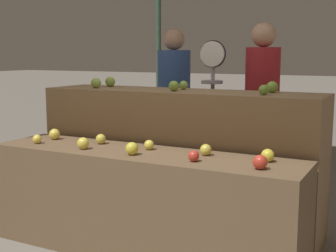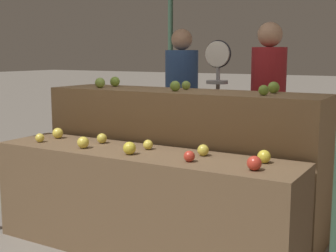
{
  "view_description": "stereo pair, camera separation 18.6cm",
  "coord_description": "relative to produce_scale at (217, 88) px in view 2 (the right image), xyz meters",
  "views": [
    {
      "loc": [
        1.66,
        -2.79,
        1.44
      ],
      "look_at": [
        0.05,
        0.3,
        0.9
      ],
      "focal_mm": 50.0,
      "sensor_mm": 36.0,
      "label": 1
    },
    {
      "loc": [
        1.82,
        -2.7,
        1.44
      ],
      "look_at": [
        0.05,
        0.3,
        0.9
      ],
      "focal_mm": 50.0,
      "sensor_mm": 36.0,
      "label": 2
    }
  ],
  "objects": [
    {
      "name": "ground_plane",
      "position": [
        -0.02,
        -1.26,
        -1.12
      ],
      "size": [
        60.0,
        60.0,
        0.0
      ],
      "primitive_type": "plane",
      "color": "gray"
    },
    {
      "name": "display_counter_front",
      "position": [
        -0.02,
        -1.26,
        -0.75
      ],
      "size": [
        2.32,
        0.55,
        0.75
      ],
      "primitive_type": "cube",
      "color": "brown",
      "rests_on": "ground_plane"
    },
    {
      "name": "display_counter_back",
      "position": [
        -0.02,
        -0.66,
        -0.55
      ],
      "size": [
        2.32,
        0.55,
        1.15
      ],
      "primitive_type": "cube",
      "color": "olive",
      "rests_on": "ground_plane"
    },
    {
      "name": "apple_front_0",
      "position": [
        -0.9,
        -1.35,
        -0.34
      ],
      "size": [
        0.07,
        0.07,
        0.07
      ],
      "primitive_type": "sphere",
      "color": "yellow",
      "rests_on": "display_counter_front"
    },
    {
      "name": "apple_front_1",
      "position": [
        -0.45,
        -1.36,
        -0.33
      ],
      "size": [
        0.09,
        0.09,
        0.09
      ],
      "primitive_type": "sphere",
      "color": "yellow",
      "rests_on": "display_counter_front"
    },
    {
      "name": "apple_front_2",
      "position": [
        -0.03,
        -1.37,
        -0.33
      ],
      "size": [
        0.09,
        0.09,
        0.09
      ],
      "primitive_type": "sphere",
      "color": "gold",
      "rests_on": "display_counter_front"
    },
    {
      "name": "apple_front_3",
      "position": [
        0.43,
        -1.35,
        -0.34
      ],
      "size": [
        0.07,
        0.07,
        0.07
      ],
      "primitive_type": "sphere",
      "color": "red",
      "rests_on": "display_counter_front"
    },
    {
      "name": "apple_front_4",
      "position": [
        0.87,
        -1.36,
        -0.33
      ],
      "size": [
        0.09,
        0.09,
        0.09
      ],
      "primitive_type": "sphere",
      "color": "red",
      "rests_on": "display_counter_front"
    },
    {
      "name": "apple_front_5",
      "position": [
        -0.9,
        -1.15,
        -0.33
      ],
      "size": [
        0.09,
        0.09,
        0.09
      ],
      "primitive_type": "sphere",
      "color": "yellow",
      "rests_on": "display_counter_front"
    },
    {
      "name": "apple_front_6",
      "position": [
        -0.46,
        -1.14,
        -0.33
      ],
      "size": [
        0.08,
        0.08,
        0.08
      ],
      "primitive_type": "sphere",
      "color": "gold",
      "rests_on": "display_counter_front"
    },
    {
      "name": "apple_front_7",
      "position": [
        -0.02,
        -1.16,
        -0.34
      ],
      "size": [
        0.07,
        0.07,
        0.07
      ],
      "primitive_type": "sphere",
      "color": "yellow",
      "rests_on": "display_counter_front"
    },
    {
      "name": "apple_front_8",
      "position": [
        0.42,
        -1.15,
        -0.33
      ],
      "size": [
        0.08,
        0.08,
        0.08
      ],
      "primitive_type": "sphere",
      "color": "gold",
      "rests_on": "display_counter_front"
    },
    {
      "name": "apple_front_9",
      "position": [
        0.85,
        -1.15,
        -0.33
      ],
      "size": [
        0.09,
        0.09,
        0.09
      ],
      "primitive_type": "sphere",
      "color": "gold",
      "rests_on": "display_counter_front"
    },
    {
      "name": "apple_back_0",
      "position": [
        -0.77,
        -0.76,
        0.07
      ],
      "size": [
        0.09,
        0.09,
        0.09
      ],
      "primitive_type": "sphere",
      "color": "#8EB247",
      "rests_on": "display_counter_back"
    },
    {
      "name": "apple_back_1",
      "position": [
        -0.02,
        -0.75,
        0.07
      ],
      "size": [
        0.08,
        0.08,
        0.08
      ],
      "primitive_type": "sphere",
      "color": "#84AD3D",
      "rests_on": "display_counter_back"
    },
    {
      "name": "apple_back_2",
      "position": [
        0.71,
        -0.77,
        0.06
      ],
      "size": [
        0.07,
        0.07,
        0.07
      ],
      "primitive_type": "sphere",
      "color": "#7AA338",
      "rests_on": "display_counter_back"
    },
    {
      "name": "apple_back_3",
      "position": [
        -0.77,
        -0.55,
        0.07
      ],
      "size": [
        0.09,
        0.09,
        0.09
      ],
      "primitive_type": "sphere",
      "color": "#84AD3D",
      "rests_on": "display_counter_back"
    },
    {
      "name": "apple_back_4",
      "position": [
        -0.03,
        -0.56,
        0.06
      ],
      "size": [
        0.07,
        0.07,
        0.07
      ],
      "primitive_type": "sphere",
      "color": "#8EB247",
      "rests_on": "display_counter_back"
    },
    {
      "name": "apple_back_5",
      "position": [
        0.71,
        -0.55,
        0.07
      ],
      "size": [
        0.09,
        0.09,
        0.09
      ],
      "primitive_type": "sphere",
      "color": "#84AD3D",
      "rests_on": "display_counter_back"
    },
    {
      "name": "produce_scale",
      "position": [
        0.0,
        0.0,
        0.0
      ],
      "size": [
        0.25,
        0.2,
        1.57
      ],
      "color": "#99999E",
      "rests_on": "ground_plane"
    },
    {
      "name": "person_vendor_at_scale",
      "position": [
        0.41,
        0.24,
        -0.11
      ],
      "size": [
        0.4,
        0.4,
        1.73
      ],
      "rotation": [
        0.0,
        0.0,
        3.46
      ],
      "color": "#2D2D38",
      "rests_on": "ground_plane"
    },
    {
      "name": "person_customer_left",
      "position": [
        -0.62,
        0.44,
        -0.14
      ],
      "size": [
        0.43,
        0.43,
        1.7
      ],
      "rotation": [
        0.0,
        0.0,
        3.39
      ],
      "color": "#2D2D38",
      "rests_on": "ground_plane"
    }
  ]
}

